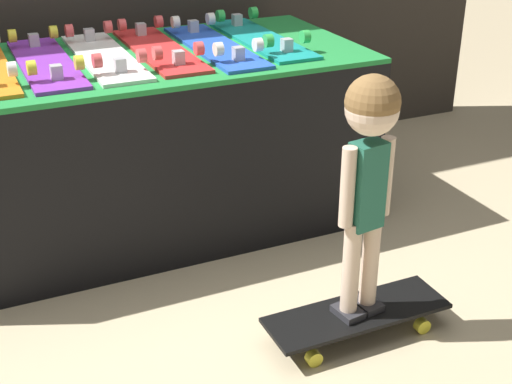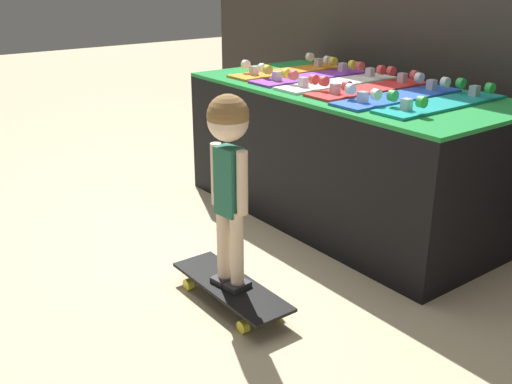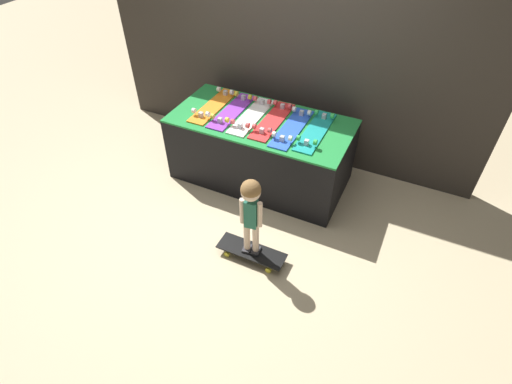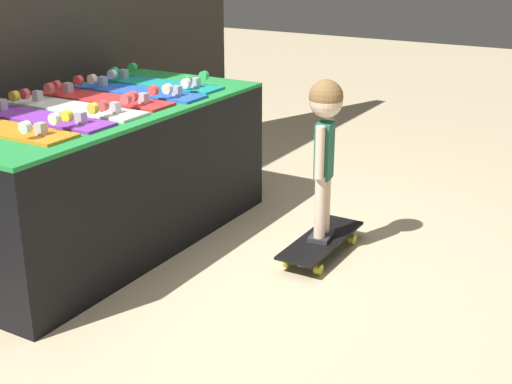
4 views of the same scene
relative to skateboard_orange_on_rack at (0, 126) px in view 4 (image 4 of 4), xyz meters
The scene contains 10 objects.
ground_plane 1.09m from the skateboard_orange_on_rack, 43.75° to the right, with size 16.00×16.00×0.00m, color beige.
display_rack 0.69m from the skateboard_orange_on_rack, ahead, with size 1.85×0.89×0.74m.
skateboard_orange_on_rack is the anchor object (origin of this frame).
skateboard_purple_on_rack 0.23m from the skateboard_orange_on_rack, ahead, with size 0.19×0.77×0.09m.
skateboard_white_on_rack 0.46m from the skateboard_orange_on_rack, ahead, with size 0.19×0.77×0.09m.
skateboard_red_on_rack 0.68m from the skateboard_orange_on_rack, ahead, with size 0.19×0.77×0.09m.
skateboard_blue_on_rack 0.91m from the skateboard_orange_on_rack, ahead, with size 0.19×0.77×0.09m.
skateboard_teal_on_rack 1.14m from the skateboard_orange_on_rack, ahead, with size 0.19×0.77×0.09m.
skateboard_on_floor 1.64m from the skateboard_orange_on_rack, 48.53° to the right, with size 0.63×0.20×0.09m.
child 1.49m from the skateboard_orange_on_rack, 48.53° to the right, with size 0.19×0.17×0.82m.
Camera 4 is at (-2.62, -1.97, 1.56)m, focal length 50.00 mm.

